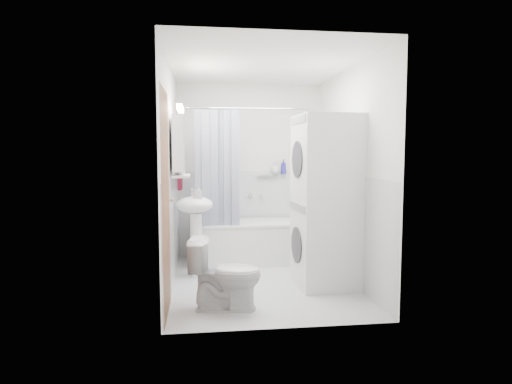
{
  "coord_description": "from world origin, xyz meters",
  "views": [
    {
      "loc": [
        -0.66,
        -4.66,
        1.43
      ],
      "look_at": [
        -0.06,
        0.15,
        1.01
      ],
      "focal_mm": 30.0,
      "sensor_mm": 36.0,
      "label": 1
    }
  ],
  "objects": [
    {
      "name": "shelf",
      "position": [
        -0.89,
        0.1,
        1.2
      ],
      "size": [
        0.18,
        0.54,
        0.02
      ],
      "primitive_type": "cube",
      "color": "silver",
      "rests_on": "room_walls"
    },
    {
      "name": "shower_caddy",
      "position": [
        0.2,
        1.24,
        1.15
      ],
      "size": [
        0.22,
        0.06,
        0.02
      ],
      "primitive_type": "cube",
      "color": "silver",
      "rests_on": "room_walls"
    },
    {
      "name": "shelf_cup",
      "position": [
        -0.89,
        0.22,
        1.26
      ],
      "size": [
        0.1,
        0.09,
        0.1
      ],
      "primitive_type": "imported",
      "color": "gray",
      "rests_on": "shelf"
    },
    {
      "name": "sink",
      "position": [
        -0.75,
        0.31,
        0.7
      ],
      "size": [
        0.44,
        0.37,
        1.04
      ],
      "color": "white",
      "rests_on": "ground"
    },
    {
      "name": "wainscot",
      "position": [
        0.0,
        0.29,
        0.6
      ],
      "size": [
        1.98,
        2.58,
        2.58
      ],
      "color": "white",
      "rests_on": "ground"
    },
    {
      "name": "door",
      "position": [
        -0.95,
        -0.55,
        1.0
      ],
      "size": [
        0.05,
        2.0,
        2.0
      ],
      "color": "brown",
      "rests_on": "ground"
    },
    {
      "name": "toilet",
      "position": [
        -0.46,
        -0.79,
        0.33
      ],
      "size": [
        0.72,
        0.47,
        0.65
      ],
      "primitive_type": "imported",
      "rotation": [
        0.0,
        0.0,
        1.41
      ],
      "color": "white",
      "rests_on": "ground"
    },
    {
      "name": "soap_pump",
      "position": [
        -0.71,
        0.25,
        0.95
      ],
      "size": [
        0.08,
        0.17,
        0.08
      ],
      "primitive_type": "imported",
      "color": "gray",
      "rests_on": "sink"
    },
    {
      "name": "shelf_bottle",
      "position": [
        -0.89,
        -0.05,
        1.25
      ],
      "size": [
        0.07,
        0.18,
        0.07
      ],
      "primitive_type": "imported",
      "color": "gray",
      "rests_on": "shelf"
    },
    {
      "name": "room_walls",
      "position": [
        0.0,
        0.0,
        1.49
      ],
      "size": [
        2.6,
        2.6,
        2.6
      ],
      "color": "white",
      "rests_on": "ground"
    },
    {
      "name": "bathtub",
      "position": [
        -0.05,
        0.92,
        0.3
      ],
      "size": [
        1.43,
        0.68,
        0.55
      ],
      "color": "white",
      "rests_on": "ground"
    },
    {
      "name": "shampoo_b",
      "position": [
        0.47,
        1.24,
        1.2
      ],
      "size": [
        0.08,
        0.21,
        0.08
      ],
      "primitive_type": "imported",
      "color": "navy",
      "rests_on": "shower_caddy"
    },
    {
      "name": "tub_spout",
      "position": [
        0.15,
        1.25,
        0.87
      ],
      "size": [
        0.04,
        0.12,
        0.04
      ],
      "primitive_type": "cylinder",
      "rotation": [
        1.57,
        0.0,
        0.0
      ],
      "color": "silver",
      "rests_on": "room_walls"
    },
    {
      "name": "towel",
      "position": [
        -0.94,
        0.75,
        1.38
      ],
      "size": [
        0.07,
        0.31,
        0.76
      ],
      "color": "#4E0F1A",
      "rests_on": "room_walls"
    },
    {
      "name": "shampoo_a",
      "position": [
        0.35,
        1.24,
        1.23
      ],
      "size": [
        0.13,
        0.17,
        0.13
      ],
      "primitive_type": "imported",
      "color": "gray",
      "rests_on": "shower_caddy"
    },
    {
      "name": "floor",
      "position": [
        0.0,
        0.0,
        0.0
      ],
      "size": [
        2.6,
        2.6,
        0.0
      ],
      "primitive_type": "plane",
      "color": "silver",
      "rests_on": "ground"
    },
    {
      "name": "washer_dryer",
      "position": [
        0.68,
        -0.19,
        0.93
      ],
      "size": [
        0.69,
        0.68,
        1.85
      ],
      "rotation": [
        0.0,
        0.0,
        0.05
      ],
      "color": "white",
      "rests_on": "ground"
    },
    {
      "name": "curtain_rod",
      "position": [
        -0.05,
        0.64,
        2.0
      ],
      "size": [
        1.61,
        0.02,
        0.02
      ],
      "primitive_type": "cylinder",
      "rotation": [
        0.0,
        1.57,
        0.0
      ],
      "color": "silver",
      "rests_on": "room_walls"
    },
    {
      "name": "shower_curtain",
      "position": [
        -0.48,
        0.64,
        1.25
      ],
      "size": [
        0.55,
        0.02,
        1.45
      ],
      "color": "#131A42",
      "rests_on": "curtain_rod"
    },
    {
      "name": "medicine_cabinet",
      "position": [
        -0.9,
        0.1,
        1.57
      ],
      "size": [
        0.13,
        0.5,
        0.71
      ],
      "color": "white",
      "rests_on": "room_walls"
    }
  ]
}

